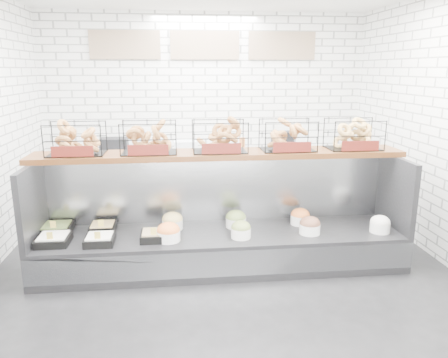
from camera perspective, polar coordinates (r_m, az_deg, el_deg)
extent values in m
plane|color=black|center=(4.75, 0.09, -12.69)|extent=(5.50, 5.50, 0.00)
cube|color=white|center=(7.01, -2.44, 8.86)|extent=(5.00, 0.02, 3.00)
cube|color=tan|center=(6.98, -12.82, 16.73)|extent=(1.05, 0.03, 0.42)
cube|color=tan|center=(6.96, -2.51, 17.06)|extent=(1.05, 0.03, 0.42)
cube|color=tan|center=(7.14, 7.58, 16.89)|extent=(1.05, 0.03, 0.42)
cube|color=black|center=(4.94, -0.30, -9.05)|extent=(4.00, 0.90, 0.40)
cube|color=#93969B|center=(4.54, 0.29, -10.97)|extent=(4.00, 0.03, 0.28)
cube|color=#93969B|center=(5.13, -0.79, -1.07)|extent=(4.00, 0.08, 0.80)
cube|color=black|center=(4.94, -23.69, -2.88)|extent=(0.06, 0.90, 0.80)
cube|color=black|center=(5.31, 21.37, -1.54)|extent=(0.06, 0.90, 0.80)
cube|color=black|center=(4.86, -21.37, -7.44)|extent=(0.33, 0.33, 0.08)
cube|color=white|center=(4.84, -21.41, -7.06)|extent=(0.28, 0.28, 0.04)
cube|color=#E9C751|center=(4.72, -21.82, -6.92)|extent=(0.06, 0.01, 0.08)
cube|color=black|center=(5.17, -21.03, -6.09)|extent=(0.33, 0.33, 0.08)
cube|color=olive|center=(5.16, -21.06, -5.73)|extent=(0.28, 0.28, 0.04)
cube|color=#E9C751|center=(5.04, -21.43, -5.57)|extent=(0.06, 0.01, 0.08)
cube|color=black|center=(4.70, -15.92, -7.68)|extent=(0.29, 0.29, 0.08)
cube|color=white|center=(4.69, -15.95, -7.29)|extent=(0.25, 0.25, 0.04)
cube|color=#E9C751|center=(4.58, -16.20, -7.11)|extent=(0.06, 0.01, 0.08)
cube|color=black|center=(5.04, -15.55, -6.19)|extent=(0.28, 0.28, 0.08)
cube|color=#DBB870|center=(5.02, -15.57, -5.82)|extent=(0.23, 0.23, 0.04)
cube|color=#E9C751|center=(4.92, -15.79, -5.59)|extent=(0.06, 0.01, 0.08)
cube|color=black|center=(4.69, -9.11, -7.38)|extent=(0.28, 0.28, 0.08)
cube|color=tan|center=(4.68, -9.12, -6.98)|extent=(0.24, 0.24, 0.04)
cube|color=#E9C751|center=(4.56, -9.20, -6.78)|extent=(0.06, 0.01, 0.08)
cylinder|color=white|center=(4.64, -7.24, -7.35)|extent=(0.25, 0.25, 0.11)
ellipsoid|color=orange|center=(4.62, -7.27, -6.65)|extent=(0.24, 0.24, 0.17)
cylinder|color=white|center=(4.96, -6.73, -5.87)|extent=(0.24, 0.24, 0.11)
ellipsoid|color=#F4D67D|center=(4.94, -6.75, -5.22)|extent=(0.23, 0.23, 0.16)
cylinder|color=white|center=(4.68, 2.22, -7.03)|extent=(0.21, 0.21, 0.11)
ellipsoid|color=olive|center=(4.66, 2.23, -6.34)|extent=(0.21, 0.21, 0.15)
cylinder|color=white|center=(4.99, 1.56, -5.66)|extent=(0.23, 0.23, 0.11)
ellipsoid|color=#7D964C|center=(4.97, 1.56, -5.01)|extent=(0.23, 0.23, 0.16)
cylinder|color=white|center=(4.88, 11.13, -6.39)|extent=(0.23, 0.23, 0.11)
ellipsoid|color=brown|center=(4.86, 11.16, -5.72)|extent=(0.22, 0.22, 0.16)
cylinder|color=white|center=(5.15, 9.90, -5.24)|extent=(0.22, 0.22, 0.11)
ellipsoid|color=orange|center=(5.13, 9.93, -4.60)|extent=(0.21, 0.21, 0.15)
cylinder|color=white|center=(5.13, 19.68, -5.95)|extent=(0.22, 0.22, 0.11)
ellipsoid|color=white|center=(5.11, 19.73, -5.31)|extent=(0.21, 0.21, 0.15)
cube|color=#42210E|center=(4.85, -0.59, 3.26)|extent=(4.10, 0.50, 0.06)
cube|color=black|center=(4.90, -18.79, 5.01)|extent=(0.60, 0.38, 0.34)
cube|color=#54150F|center=(4.73, -19.20, 3.42)|extent=(0.42, 0.02, 0.11)
cube|color=black|center=(4.80, -9.78, 5.37)|extent=(0.60, 0.38, 0.34)
cube|color=#54150F|center=(4.61, -9.87, 3.76)|extent=(0.42, 0.02, 0.11)
cube|color=black|center=(4.81, -0.59, 5.60)|extent=(0.60, 0.38, 0.34)
cube|color=#54150F|center=(4.63, -0.34, 4.00)|extent=(0.42, 0.02, 0.11)
cube|color=black|center=(4.95, 8.32, 5.68)|extent=(0.60, 0.38, 0.34)
cube|color=#54150F|center=(4.77, 8.89, 4.13)|extent=(0.42, 0.02, 0.11)
cube|color=black|center=(5.19, 16.58, 5.64)|extent=(0.60, 0.38, 0.34)
cube|color=#54150F|center=(5.02, 17.38, 4.16)|extent=(0.42, 0.02, 0.11)
cube|color=#93969B|center=(6.87, -2.16, -0.13)|extent=(4.00, 0.60, 0.90)
cube|color=black|center=(6.81, -14.12, 4.21)|extent=(0.40, 0.30, 0.24)
cube|color=silver|center=(6.74, -5.01, 4.23)|extent=(0.35, 0.28, 0.18)
cylinder|color=#C96D32|center=(6.77, 2.38, 4.49)|extent=(0.09, 0.09, 0.22)
cube|color=black|center=(6.88, 7.64, 4.87)|extent=(0.30, 0.30, 0.30)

